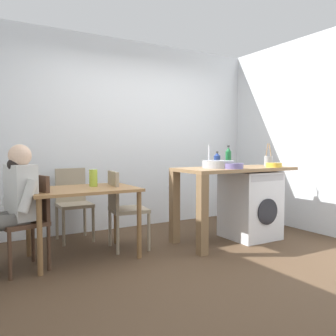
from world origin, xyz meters
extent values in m
plane|color=#4C3826|center=(0.00, 0.00, 0.00)|extent=(5.46, 5.46, 0.00)
cube|color=silver|center=(0.00, 1.75, 1.35)|extent=(4.60, 0.10, 2.70)
cube|color=silver|center=(2.15, 0.00, 1.35)|extent=(0.10, 3.80, 2.70)
cube|color=#9E7042|center=(-0.95, 0.64, 0.72)|extent=(1.10, 0.76, 0.03)
cylinder|color=brown|center=(-1.45, 0.31, 0.35)|extent=(0.05, 0.05, 0.71)
cylinder|color=brown|center=(-0.45, 0.31, 0.35)|extent=(0.05, 0.05, 0.71)
cylinder|color=brown|center=(-1.45, 0.97, 0.35)|extent=(0.05, 0.05, 0.71)
cylinder|color=brown|center=(-0.45, 0.97, 0.35)|extent=(0.05, 0.05, 0.71)
cube|color=#4C3323|center=(-1.57, 0.54, 0.45)|extent=(0.48, 0.48, 0.04)
cube|color=#4C3323|center=(-1.40, 0.59, 0.68)|extent=(0.13, 0.38, 0.45)
cylinder|color=#4C3323|center=(-1.70, 0.32, 0.23)|extent=(0.04, 0.04, 0.45)
cylinder|color=#4C3323|center=(-1.35, 0.41, 0.23)|extent=(0.04, 0.04, 0.45)
cylinder|color=#4C3323|center=(-1.44, 0.76, 0.23)|extent=(0.04, 0.04, 0.45)
cube|color=gray|center=(-0.40, 0.69, 0.45)|extent=(0.45, 0.45, 0.04)
cube|color=gray|center=(-0.58, 0.72, 0.68)|extent=(0.09, 0.38, 0.45)
cylinder|color=gray|center=(-0.20, 0.85, 0.23)|extent=(0.04, 0.04, 0.45)
cylinder|color=gray|center=(-0.25, 0.49, 0.23)|extent=(0.04, 0.04, 0.45)
cylinder|color=gray|center=(-0.55, 0.89, 0.23)|extent=(0.04, 0.04, 0.45)
cylinder|color=gray|center=(-0.60, 0.54, 0.23)|extent=(0.04, 0.04, 0.45)
cube|color=gray|center=(-0.85, 1.34, 0.45)|extent=(0.40, 0.40, 0.04)
cube|color=gray|center=(-0.85, 1.52, 0.68)|extent=(0.38, 0.04, 0.45)
cylinder|color=gray|center=(-0.67, 1.16, 0.23)|extent=(0.04, 0.04, 0.45)
cylinder|color=gray|center=(-1.03, 1.16, 0.23)|extent=(0.04, 0.04, 0.45)
cylinder|color=gray|center=(-0.67, 1.52, 0.23)|extent=(0.04, 0.04, 0.45)
cylinder|color=gray|center=(-1.03, 1.52, 0.23)|extent=(0.04, 0.04, 0.45)
cylinder|color=#595651|center=(-1.72, 0.41, 0.50)|extent=(0.42, 0.23, 0.14)
cube|color=silver|center=(-1.57, 0.54, 0.75)|extent=(0.28, 0.38, 0.52)
cylinder|color=silver|center=(-1.54, 0.33, 0.74)|extent=(0.20, 0.13, 0.31)
cylinder|color=silver|center=(-1.64, 0.74, 0.74)|extent=(0.20, 0.13, 0.31)
sphere|color=beige|center=(-1.57, 0.54, 1.09)|extent=(0.21, 0.21, 0.21)
sphere|color=black|center=(-1.63, 0.53, 1.01)|extent=(0.12, 0.12, 0.12)
cube|color=olive|center=(0.89, 0.35, 0.90)|extent=(1.50, 0.68, 0.04)
cube|color=brown|center=(0.19, 0.06, 0.44)|extent=(0.10, 0.10, 0.88)
cube|color=brown|center=(0.19, 0.64, 0.44)|extent=(0.10, 0.10, 0.88)
cube|color=silver|center=(1.15, 0.35, 0.43)|extent=(0.60, 0.60, 0.86)
cylinder|color=black|center=(1.15, 0.05, 0.39)|extent=(0.32, 0.02, 0.32)
cube|color=#B2B2B7|center=(1.15, 0.05, 0.80)|extent=(0.54, 0.01, 0.08)
cylinder|color=#9EA0A5|center=(0.62, 0.35, 0.97)|extent=(0.38, 0.38, 0.09)
cylinder|color=#B2B2B7|center=(0.62, 0.53, 1.06)|extent=(0.02, 0.02, 0.28)
cylinder|color=navy|center=(0.80, 0.60, 0.99)|extent=(0.08, 0.08, 0.14)
cone|color=navy|center=(0.80, 0.60, 1.08)|extent=(0.07, 0.07, 0.04)
cylinder|color=#262626|center=(0.80, 0.60, 1.11)|extent=(0.03, 0.03, 0.02)
cylinder|color=#19592D|center=(0.92, 0.51, 1.02)|extent=(0.08, 0.08, 0.20)
cone|color=#19592D|center=(0.92, 0.51, 1.14)|extent=(0.07, 0.07, 0.05)
cylinder|color=#262626|center=(0.92, 0.51, 1.18)|extent=(0.03, 0.03, 0.02)
cylinder|color=slate|center=(0.69, 0.15, 0.95)|extent=(0.23, 0.23, 0.06)
cylinder|color=#3D375B|center=(0.69, 0.15, 0.97)|extent=(0.19, 0.19, 0.03)
cylinder|color=gray|center=(1.52, 0.40, 0.99)|extent=(0.11, 0.11, 0.13)
cylinder|color=#99724C|center=(1.50, 0.41, 1.13)|extent=(0.01, 0.04, 0.18)
cylinder|color=#99724C|center=(1.54, 0.39, 1.13)|extent=(0.01, 0.05, 0.18)
cylinder|color=gold|center=(1.34, 0.13, 0.95)|extent=(0.20, 0.20, 0.05)
cylinder|color=olive|center=(1.34, 0.13, 0.96)|extent=(0.16, 0.16, 0.03)
cylinder|color=#A8C63D|center=(-0.80, 0.74, 0.83)|extent=(0.09, 0.09, 0.19)
cube|color=#B2B2B7|center=(0.84, 0.25, 0.92)|extent=(0.15, 0.06, 0.01)
cube|color=#262628|center=(0.84, 0.25, 0.92)|extent=(0.15, 0.06, 0.01)
camera|label=1|loc=(-2.02, -2.99, 1.18)|focal=37.53mm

